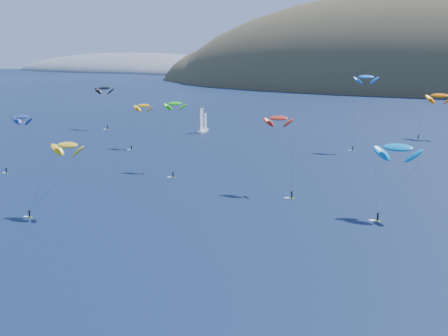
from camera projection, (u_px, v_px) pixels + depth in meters
name	position (u px, v px, depth m)	size (l,w,h in m)	color
headland	(150.00, 73.00, 932.20)	(460.00, 250.00, 60.00)	slate
sailboat	(203.00, 130.00, 269.36)	(9.54, 8.26, 11.85)	white
kitesurfer_1	(143.00, 106.00, 227.45)	(7.71, 9.89, 17.45)	#87C515
kitesurfer_2	(67.00, 145.00, 136.81)	(10.31, 9.25, 17.61)	#87C515
kitesurfer_3	(175.00, 104.00, 186.44)	(10.37, 14.56, 21.68)	#87C515
kitesurfer_4	(366.00, 77.00, 220.26)	(8.91, 7.87, 28.31)	#87C515
kitesurfer_5	(398.00, 148.00, 135.25)	(10.49, 10.09, 17.92)	#87C515
kitesurfer_9	(278.00, 118.00, 158.36)	(11.22, 9.61, 20.82)	#87C515
kitesurfer_10	(22.00, 117.00, 188.87)	(8.40, 12.30, 17.80)	#87C515
kitesurfer_11	(440.00, 95.00, 249.70)	(12.77, 12.27, 20.26)	#87C515
kitesurfer_12	(104.00, 88.00, 279.65)	(9.45, 6.57, 20.62)	#87C515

